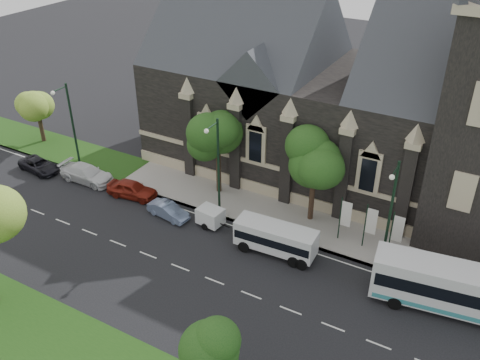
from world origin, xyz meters
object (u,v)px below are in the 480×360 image
Objects in this scene: tree_walk_right at (319,159)px; car_far_black at (39,165)px; tree_walk_left at (221,135)px; street_lamp_far at (71,124)px; box_trailer at (210,216)px; tour_coach at (466,291)px; banner_flag_center at (369,223)px; car_far_white at (87,174)px; banner_flag_left at (344,216)px; banner_flag_right at (395,231)px; tree_walk_far at (38,102)px; shuttle_bus at (276,238)px; sedan at (168,211)px; car_far_red at (132,189)px; street_lamp_near at (390,212)px; street_lamp_mid at (217,164)px.

car_far_black is (-26.62, -5.47, -5.19)m from tree_walk_right.
tree_walk_left is 14.67m from street_lamp_far.
tree_walk_right is 2.57× the size of box_trailer.
tour_coach reaches higher than box_trailer.
car_far_black is at bearing -151.54° from street_lamp_far.
banner_flag_center reaches higher than car_far_white.
tree_walk_right is 6.36m from banner_flag_center.
banner_flag_left is 24.45m from car_far_white.
banner_flag_right is (30.29, 1.91, -2.73)m from street_lamp_far.
tree_walk_far is 1.15× the size of car_far_white.
box_trailer is 0.56× the size of car_far_white.
shuttle_bus is 2.10× the size of box_trailer.
car_far_white is 1.21× the size of car_far_black.
tour_coach is 2.23× the size of car_far_white.
sedan is at bearing -165.84° from banner_flag_center.
car_far_white is 5.54m from car_far_black.
banner_flag_center is (28.29, 1.91, -2.73)m from street_lamp_far.
tree_walk_left is 9.51m from car_far_red.
banner_flag_left is 1.00× the size of banner_flag_center.
tree_walk_right is at bearing 0.99° from tree_walk_far.
street_lamp_near is 14.00m from street_lamp_mid.
banner_flag_right is 1.32× the size of box_trailer.
tree_walk_left reaches higher than banner_flag_right.
street_lamp_far is 36.12m from tour_coach.
tree_walk_far is at bearing 178.23° from banner_flag_right.
street_lamp_near reaches higher than banner_flag_right.
banner_flag_left is 29.98m from car_far_black.
banner_flag_right is 33.95m from car_far_black.
tree_walk_far is 7.73m from car_far_black.
car_far_white is (-21.15, -4.62, -5.03)m from tree_walk_right.
street_lamp_far is 30.47m from banner_flag_right.
tree_walk_right reaches higher than car_far_red.
street_lamp_near is (15.80, -3.61, -0.62)m from tree_walk_left.
tree_walk_right is 17.08m from car_far_red.
banner_flag_right is at bearing 81.44° from street_lamp_near.
tour_coach is 39.36m from car_far_black.
banner_flag_center is (-1.71, 1.91, -2.73)m from street_lamp_near.
street_lamp_far is 2.25× the size of banner_flag_right.
tree_walk_far is 24.03m from street_lamp_mid.
sedan is at bearing -152.20° from tree_walk_right.
car_far_black is (-19.51, -0.46, -0.27)m from box_trailer.
tree_walk_right is 9.99m from box_trailer.
tree_walk_far is 34.20m from banner_flag_left.
banner_flag_center is (36.11, -1.18, -2.24)m from tree_walk_far.
shuttle_bus is at bearing -17.44° from street_lamp_mid.
street_lamp_far reaches higher than tour_coach.
car_far_white is at bearing -175.33° from box_trailer.
tree_walk_right is 27.67m from car_far_black.
tree_walk_far is 36.20m from banner_flag_center.
tree_walk_far is at bearing 178.14° from banner_flag_center.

